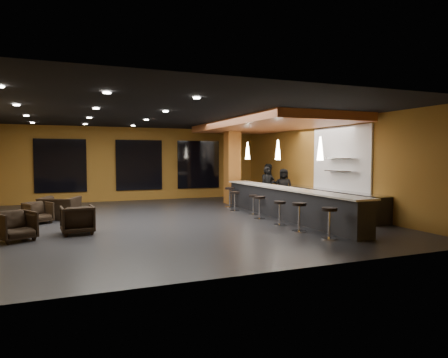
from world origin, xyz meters
name	(u,v)px	position (x,y,z in m)	size (l,w,h in m)	color
floor	(174,221)	(0.00, 0.00, -0.05)	(12.00, 13.00, 0.10)	#232326
ceiling	(173,113)	(0.00, 0.00, 3.55)	(12.00, 13.00, 0.10)	black
wall_back	(139,164)	(0.00, 6.55, 1.75)	(12.00, 0.10, 3.50)	brown
wall_front	(268,177)	(0.00, -6.55, 1.75)	(12.00, 0.10, 3.50)	brown
wall_right	(326,166)	(6.05, 0.00, 1.75)	(0.10, 13.00, 3.50)	brown
wood_soffit	(267,124)	(4.00, 1.00, 3.36)	(3.60, 8.00, 0.28)	#B86336
window_left	(61,166)	(-3.50, 6.44, 1.70)	(2.20, 0.06, 2.40)	black
window_center	(139,165)	(0.00, 6.44, 1.70)	(2.20, 0.06, 2.40)	black
window_right	(199,165)	(3.00, 6.44, 1.70)	(2.20, 0.06, 2.40)	black
tile_backsplash	(340,160)	(5.96, -1.00, 2.00)	(0.06, 3.20, 2.40)	white
bar_counter	(285,203)	(3.65, -1.00, 0.50)	(0.60, 8.00, 1.00)	black
bar_top	(285,188)	(3.65, -1.00, 1.02)	(0.78, 8.10, 0.05)	white
prep_counter	(324,202)	(5.65, -0.50, 0.43)	(0.70, 6.00, 0.86)	black
prep_top	(325,189)	(5.65, -0.50, 0.89)	(0.72, 6.00, 0.03)	silver
wall_shelf_lower	(341,171)	(5.82, -1.20, 1.60)	(0.30, 1.50, 0.03)	silver
wall_shelf_upper	(341,158)	(5.82, -1.20, 2.05)	(0.30, 1.50, 0.03)	silver
column	(232,165)	(3.65, 3.60, 1.75)	(0.60, 0.60, 3.50)	#A05E23
pendant_0	(320,149)	(3.65, -3.00, 2.35)	(0.20, 0.20, 0.70)	white
pendant_1	(278,150)	(3.65, -0.50, 2.35)	(0.20, 0.20, 0.70)	white
pendant_2	(248,151)	(3.65, 2.00, 2.35)	(0.20, 0.20, 0.70)	white
staff_a	(268,187)	(4.56, 1.93, 0.84)	(0.62, 0.40, 1.69)	black
staff_b	(269,184)	(4.96, 2.54, 0.89)	(0.87, 0.68, 1.79)	black
staff_c	(283,187)	(5.25, 1.81, 0.80)	(0.78, 0.51, 1.60)	black
armchair_a	(16,226)	(-4.52, -1.74, 0.38)	(0.80, 0.82, 0.75)	black
armchair_b	(77,220)	(-3.06, -1.32, 0.39)	(0.83, 0.86, 0.78)	black
armchair_c	(38,213)	(-4.17, 0.94, 0.34)	(0.73, 0.75, 0.68)	black
armchair_d	(60,208)	(-3.53, 1.63, 0.37)	(1.15, 1.01, 0.75)	black
bar_stool_0	(329,219)	(2.89, -4.49, 0.52)	(0.41, 0.41, 0.81)	silver
bar_stool_1	(299,213)	(2.73, -3.33, 0.53)	(0.42, 0.42, 0.82)	silver
bar_stool_2	(280,210)	(2.76, -2.19, 0.47)	(0.38, 0.38, 0.74)	silver
bar_stool_3	(260,204)	(2.73, -0.91, 0.50)	(0.39, 0.39, 0.78)	silver
bar_stool_4	(253,202)	(2.99, 0.08, 0.46)	(0.36, 0.36, 0.72)	silver
bar_stool_5	(235,198)	(2.75, 1.23, 0.49)	(0.39, 0.39, 0.76)	silver
bar_stool_6	(230,195)	(2.99, 2.30, 0.54)	(0.43, 0.43, 0.84)	silver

